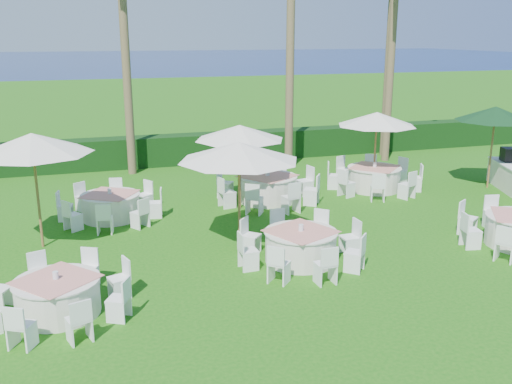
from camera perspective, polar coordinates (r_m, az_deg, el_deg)
ground at (r=13.18m, az=4.96°, el=-7.95°), size 120.00×120.00×0.00m
hedge at (r=24.07m, az=-5.86°, el=4.36°), size 34.00×1.00×1.20m
ocean at (r=113.37m, az=-15.34°, el=12.39°), size 260.00×260.00×0.00m
banquet_table_a at (r=11.78m, az=-19.22°, el=-9.76°), size 2.85×2.85×0.88m
banquet_table_b at (r=13.60m, az=4.48°, el=-5.35°), size 3.04×3.04×0.93m
banquet_table_d at (r=17.18m, az=-14.33°, el=-1.33°), size 3.00×3.00×0.91m
banquet_table_e at (r=18.41m, az=1.15°, el=0.45°), size 3.37×3.37×1.01m
banquet_table_f at (r=20.16m, az=11.72°, el=1.41°), size 3.15×3.15×0.97m
umbrella_a at (r=14.90m, az=-21.48°, el=4.53°), size 2.92×2.92×2.93m
umbrella_b at (r=13.95m, az=-1.74°, el=4.07°), size 3.03×3.03×2.70m
umbrella_c at (r=17.24m, az=-1.65°, el=5.97°), size 2.75×2.75×2.60m
umbrella_d at (r=19.94m, az=11.99°, el=7.15°), size 2.70×2.70×2.68m
umbrella_green at (r=21.21m, az=22.82°, el=7.22°), size 2.68×2.68×2.86m
palm_b at (r=22.05m, az=-13.03°, el=15.18°), size 4.40×4.01×9.55m
palm_c at (r=22.57m, az=3.50°, el=17.58°), size 4.41×4.06×11.13m
palm_d at (r=25.69m, az=13.27°, el=14.92°), size 4.35×4.28×9.34m
palm_e at (r=24.56m, az=13.41°, el=13.86°), size 4.40×3.98×8.47m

